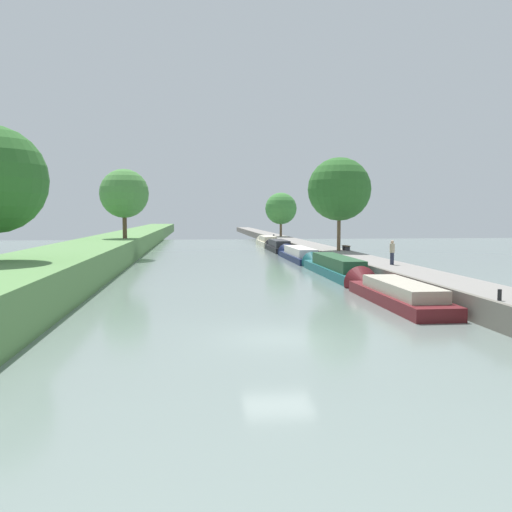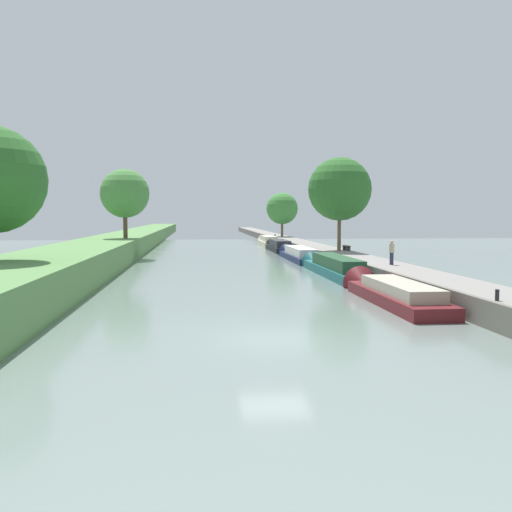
{
  "view_description": "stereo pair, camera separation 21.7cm",
  "coord_description": "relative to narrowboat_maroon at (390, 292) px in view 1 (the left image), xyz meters",
  "views": [
    {
      "loc": [
        -2.94,
        -19.0,
        4.42
      ],
      "look_at": [
        2.11,
        26.08,
        1.0
      ],
      "focal_mm": 38.14,
      "sensor_mm": 36.0,
      "label": 1
    },
    {
      "loc": [
        -2.72,
        -19.03,
        4.42
      ],
      "look_at": [
        2.11,
        26.08,
        1.0
      ],
      "focal_mm": 38.14,
      "sensor_mm": 36.0,
      "label": 2
    }
  ],
  "objects": [
    {
      "name": "mooring_bollard_far",
      "position": [
        1.89,
        54.81,
        0.83
      ],
      "size": [
        0.16,
        0.16,
        0.45
      ],
      "color": "black",
      "rests_on": "right_towpath"
    },
    {
      "name": "tree_rightbank_midfar",
      "position": [
        3.39,
        57.47,
        4.98
      ],
      "size": [
        4.94,
        4.94,
        6.86
      ],
      "color": "brown",
      "rests_on": "right_towpath"
    },
    {
      "name": "park_bench",
      "position": [
        4.26,
        23.37,
        0.95
      ],
      "size": [
        0.44,
        1.5,
        0.47
      ],
      "color": "#333338",
      "rests_on": "right_towpath"
    },
    {
      "name": "ground_plane",
      "position": [
        -7.05,
        -7.85,
        -0.46
      ],
      "size": [
        160.0,
        160.0,
        0.0
      ],
      "primitive_type": "plane",
      "color": "slate"
    },
    {
      "name": "person_walking",
      "position": [
        3.26,
        8.54,
        1.47
      ],
      "size": [
        0.34,
        0.34,
        1.66
      ],
      "color": "#282D42",
      "rests_on": "right_towpath"
    },
    {
      "name": "narrowboat_black",
      "position": [
        0.13,
        39.67,
        0.09
      ],
      "size": [
        2.05,
        11.07,
        2.09
      ],
      "color": "black",
      "rests_on": "ground_plane"
    },
    {
      "name": "narrowboat_maroon",
      "position": [
        0.0,
        0.0,
        0.0
      ],
      "size": [
        2.19,
        11.03,
        2.08
      ],
      "color": "maroon",
      "rests_on": "ground_plane"
    },
    {
      "name": "narrowboat_teal",
      "position": [
        0.12,
        12.35,
        0.13
      ],
      "size": [
        1.96,
        14.18,
        2.08
      ],
      "color": "#195B60",
      "rests_on": "ground_plane"
    },
    {
      "name": "narrowboat_cream",
      "position": [
        0.15,
        50.25,
        0.12
      ],
      "size": [
        2.07,
        10.56,
        2.07
      ],
      "color": "beige",
      "rests_on": "ground_plane"
    },
    {
      "name": "mooring_bollard_near",
      "position": [
        1.89,
        -6.89,
        0.83
      ],
      "size": [
        0.16,
        0.16,
        0.45
      ],
      "color": "black",
      "rests_on": "right_towpath"
    },
    {
      "name": "tree_leftbank_downstream",
      "position": [
        -17.08,
        29.41,
        6.12
      ],
      "size": [
        4.93,
        4.93,
        7.0
      ],
      "color": "brown",
      "rests_on": "left_grassy_bank"
    },
    {
      "name": "narrowboat_navy",
      "position": [
        0.07,
        26.2,
        0.05
      ],
      "size": [
        2.09,
        13.05,
        2.03
      ],
      "color": "#141E42",
      "rests_on": "ground_plane"
    },
    {
      "name": "tree_rightbank_midnear",
      "position": [
        3.51,
        23.28,
        6.38
      ],
      "size": [
        5.93,
        5.93,
        8.76
      ],
      "color": "brown",
      "rests_on": "right_towpath"
    },
    {
      "name": "stone_quay",
      "position": [
        1.47,
        -7.85,
        0.09
      ],
      "size": [
        0.25,
        260.0,
        1.12
      ],
      "color": "#6B665B",
      "rests_on": "ground_plane"
    }
  ]
}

